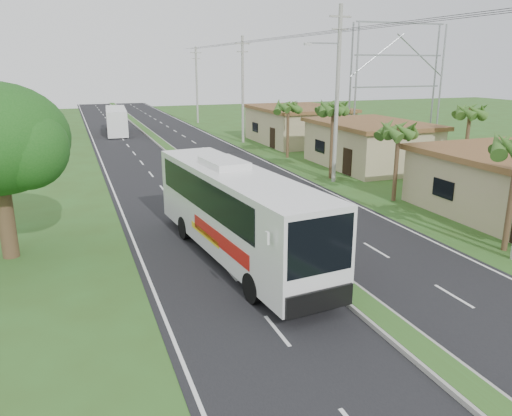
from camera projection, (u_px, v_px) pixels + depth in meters
name	position (u px, v px, depth m)	size (l,w,h in m)	color
ground	(371.00, 313.00, 17.03)	(180.00, 180.00, 0.00)	#32501D
road_asphalt	(213.00, 185.00, 35.03)	(14.00, 160.00, 0.02)	black
median_strip	(213.00, 184.00, 35.00)	(1.20, 160.00, 0.18)	gray
lane_edge_left	(114.00, 193.00, 32.77)	(0.12, 160.00, 0.01)	silver
lane_edge_right	(299.00, 178.00, 37.28)	(0.12, 160.00, 0.01)	silver
shop_mid	(370.00, 144.00, 41.02)	(7.60, 10.60, 3.67)	tan
shop_far	(297.00, 124.00, 53.60)	(8.60, 11.60, 3.82)	tan
palm_verge_b	(399.00, 130.00, 29.78)	(2.40, 2.40, 5.05)	#473321
palm_verge_c	(333.00, 108.00, 35.67)	(2.40, 2.40, 5.85)	#473321
palm_verge_d	(288.00, 107.00, 44.09)	(2.40, 2.40, 5.25)	#473321
palm_behind_shop	(470.00, 112.00, 35.05)	(2.40, 2.40, 5.65)	#473321
utility_pole_b	(337.00, 93.00, 34.34)	(3.20, 0.28, 12.00)	gray
utility_pole_c	(243.00, 89.00, 52.51)	(1.60, 0.28, 11.00)	gray
utility_pole_d	(197.00, 84.00, 70.58)	(1.60, 0.28, 10.50)	gray
billboard_lattice	(397.00, 78.00, 49.54)	(10.18, 1.18, 12.07)	gray
coach_bus_main	(236.00, 208.00, 21.22)	(3.98, 13.09, 4.16)	silver
coach_bus_far	(116.00, 119.00, 60.54)	(3.02, 10.56, 3.04)	white
motorcyclist	(309.00, 238.00, 21.49)	(1.60, 0.51, 2.44)	black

